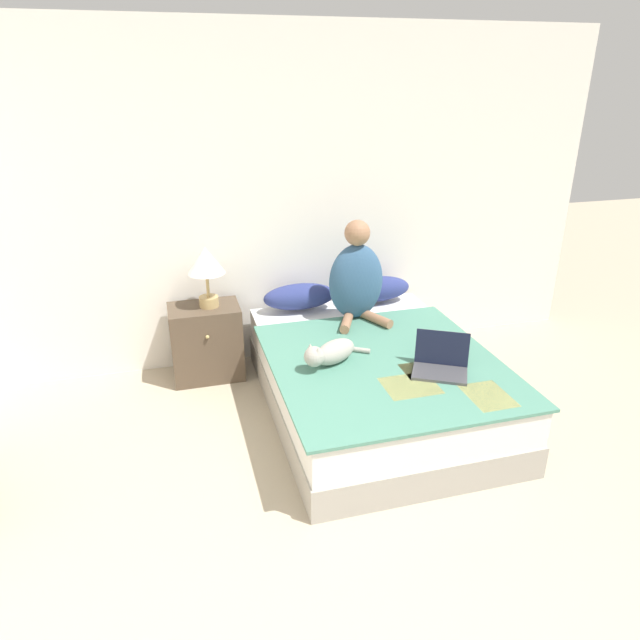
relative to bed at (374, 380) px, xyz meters
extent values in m
cube|color=white|center=(-0.52, 1.06, 1.04)|extent=(5.43, 0.05, 2.55)
cube|color=#9E998E|center=(0.00, 0.01, -0.13)|extent=(1.42, 1.98, 0.21)
cube|color=silver|center=(0.00, 0.01, 0.10)|extent=(1.40, 1.95, 0.24)
cube|color=#4C8470|center=(0.00, -0.19, 0.23)|extent=(1.46, 1.58, 0.02)
cube|color=#B2BC70|center=(0.20, -0.35, 0.23)|extent=(0.27, 0.22, 0.01)
cube|color=#B2BC70|center=(0.03, -0.51, 0.23)|extent=(0.32, 0.28, 0.01)
cube|color=#B2BC70|center=(0.42, -0.74, 0.23)|extent=(0.24, 0.31, 0.01)
ellipsoid|color=navy|center=(-0.32, 0.85, 0.34)|extent=(0.58, 0.24, 0.20)
ellipsoid|color=navy|center=(0.32, 0.85, 0.34)|extent=(0.58, 0.24, 0.20)
ellipsoid|color=#33567A|center=(0.05, 0.56, 0.53)|extent=(0.42, 0.23, 0.58)
sphere|color=#9E7051|center=(0.05, 0.56, 0.90)|extent=(0.19, 0.19, 0.19)
cylinder|color=#9E7051|center=(-0.07, 0.42, 0.27)|extent=(0.19, 0.29, 0.07)
cylinder|color=#9E7051|center=(0.16, 0.42, 0.27)|extent=(0.19, 0.29, 0.07)
ellipsoid|color=#A8A399|center=(-0.32, -0.10, 0.31)|extent=(0.35, 0.28, 0.15)
sphere|color=#A8A399|center=(-0.48, -0.19, 0.34)|extent=(0.13, 0.13, 0.13)
cone|color=#A8A399|center=(-0.46, -0.22, 0.39)|extent=(0.06, 0.06, 0.06)
cone|color=#A8A399|center=(-0.50, -0.16, 0.39)|extent=(0.06, 0.06, 0.06)
cylinder|color=#A8A399|center=(-0.13, 0.00, 0.26)|extent=(0.17, 0.12, 0.03)
cube|color=#424247|center=(0.26, -0.44, 0.25)|extent=(0.40, 0.35, 0.02)
cube|color=black|center=(0.32, -0.32, 0.36)|extent=(0.32, 0.21, 0.21)
cube|color=brown|center=(-1.07, 0.81, 0.06)|extent=(0.53, 0.36, 0.58)
sphere|color=tan|center=(-1.07, 0.62, 0.19)|extent=(0.03, 0.03, 0.03)
cylinder|color=tan|center=(-1.03, 0.81, 0.39)|extent=(0.14, 0.14, 0.08)
cylinder|color=tan|center=(-1.03, 0.81, 0.52)|extent=(0.02, 0.02, 0.19)
cone|color=white|center=(-1.03, 0.81, 0.71)|extent=(0.27, 0.27, 0.20)
camera|label=1|loc=(-1.29, -3.23, 1.96)|focal=32.00mm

